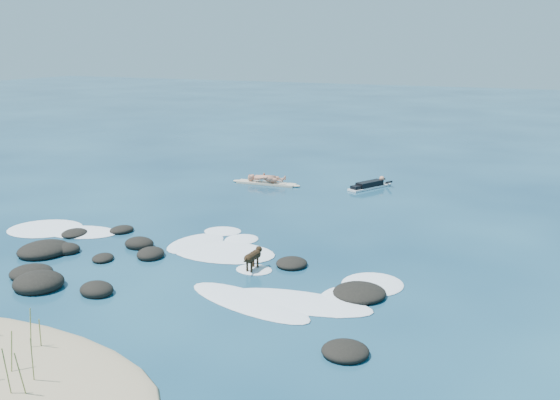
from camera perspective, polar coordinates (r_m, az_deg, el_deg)
The scene contains 7 objects.
ground at distance 20.00m, azimuth -8.17°, elevation -4.68°, with size 160.00×160.00×0.00m, color #0A2642.
dune_grass at distance 13.62m, azimuth -24.14°, elevation -12.52°, with size 3.73×1.73×1.08m.
reef_rocks at distance 18.90m, azimuth -16.31°, elevation -5.92°, with size 13.93×6.67×0.56m.
breaking_foam at distance 19.30m, azimuth -7.48°, elevation -5.33°, with size 14.59×6.84×0.12m.
standing_surfer_rig at distance 28.91m, azimuth -1.29°, elevation 2.91°, with size 3.38×0.79×1.92m.
paddling_surfer_rig at distance 28.56m, azimuth 8.24°, elevation 1.38°, with size 1.66×2.48×0.45m.
dog at distance 18.06m, azimuth -2.46°, elevation -5.15°, with size 0.28×1.06×0.67m.
Camera 1 is at (10.50, -15.77, 6.44)m, focal length 40.00 mm.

